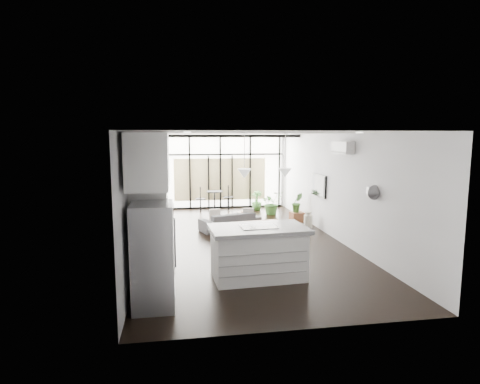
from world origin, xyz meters
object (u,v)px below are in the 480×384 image
object	(u,v)px
island	(258,252)
pouf	(245,218)
console_bench	(256,230)
milk_can	(308,220)
tv	(319,185)
fridge	(153,256)
sofa	(230,218)

from	to	relation	value
island	pouf	world-z (taller)	island
console_bench	pouf	size ratio (longest dim) A/B	2.94
milk_can	tv	distance (m)	1.09
tv	console_bench	bearing A→B (deg)	-157.74
island	tv	distance (m)	4.70
fridge	console_bench	xyz separation A→B (m)	(2.49, 4.01, -0.62)
island	fridge	bearing A→B (deg)	-155.20
milk_can	tv	bearing A→B (deg)	-19.15
console_bench	island	bearing A→B (deg)	-109.21
island	console_bench	xyz separation A→B (m)	(0.56, 2.99, -0.28)
milk_can	island	bearing A→B (deg)	-120.99
fridge	console_bench	bearing A→B (deg)	58.15
island	console_bench	world-z (taller)	island
console_bench	milk_can	bearing A→B (deg)	18.99
fridge	console_bench	distance (m)	4.76
fridge	milk_can	bearing A→B (deg)	49.10
tv	pouf	bearing A→B (deg)	155.05
pouf	island	bearing A→B (deg)	-96.99
island	sofa	bearing A→B (deg)	86.53
sofa	milk_can	distance (m)	2.34
fridge	pouf	size ratio (longest dim) A/B	3.51
pouf	milk_can	world-z (taller)	milk_can
sofa	console_bench	distance (m)	1.22
sofa	tv	bearing A→B (deg)	155.83
fridge	tv	bearing A→B (deg)	46.86
milk_can	tv	world-z (taller)	tv
console_bench	pouf	world-z (taller)	console_bench
fridge	pouf	xyz separation A→B (m)	(2.51, 5.80, -0.65)
fridge	console_bench	world-z (taller)	fridge
pouf	tv	world-z (taller)	tv
console_bench	milk_can	xyz separation A→B (m)	(1.79, 0.93, 0.02)
island	fridge	distance (m)	2.21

